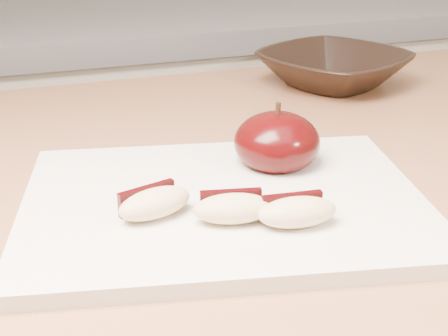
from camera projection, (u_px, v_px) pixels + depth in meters
name	position (u px, v px, depth m)	size (l,w,h in m)	color
back_cabinet	(78.00, 229.00, 1.34)	(2.40, 0.62, 0.94)	silver
cutting_board	(224.00, 204.00, 0.50)	(0.32, 0.23, 0.01)	silver
apple_half	(277.00, 142.00, 0.55)	(0.09, 0.09, 0.06)	black
apple_wedge_a	(154.00, 203.00, 0.47)	(0.06, 0.04, 0.02)	beige
apple_wedge_b	(233.00, 208.00, 0.46)	(0.06, 0.04, 0.02)	beige
apple_wedge_c	(296.00, 211.00, 0.45)	(0.06, 0.04, 0.02)	beige
bowl	(333.00, 68.00, 0.82)	(0.18, 0.18, 0.04)	black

